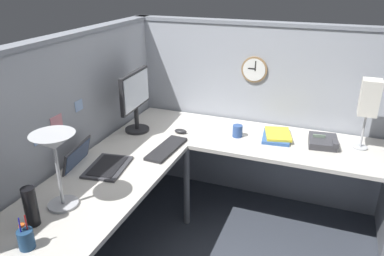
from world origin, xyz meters
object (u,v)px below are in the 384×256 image
object	(u,v)px
monitor	(135,97)
laptop	(94,163)
keyboard	(167,149)
office_phone	(324,142)
thermos_flask	(31,207)
coffee_mug	(238,131)
pen_cup	(26,239)
wall_clock	(254,69)
computer_mouse	(181,131)
desk_lamp_dome	(54,148)
desk_lamp_paper	(369,100)
book_stack	(277,136)

from	to	relation	value
monitor	laptop	distance (m)	0.70
keyboard	office_phone	bearing A→B (deg)	-62.77
keyboard	thermos_flask	bearing A→B (deg)	168.03
laptop	coffee_mug	distance (m)	1.14
monitor	coffee_mug	xyz separation A→B (m)	(0.18, -0.81, -0.25)
pen_cup	wall_clock	xyz separation A→B (m)	(2.00, -0.64, 0.41)
computer_mouse	desk_lamp_dome	bearing A→B (deg)	168.77
computer_mouse	office_phone	xyz separation A→B (m)	(0.15, -1.11, 0.02)
desk_lamp_paper	thermos_flask	bearing A→B (deg)	134.38
keyboard	coffee_mug	world-z (taller)	coffee_mug
book_stack	coffee_mug	bearing A→B (deg)	104.72
desk_lamp_dome	wall_clock	world-z (taller)	wall_clock
desk_lamp_dome	thermos_flask	world-z (taller)	desk_lamp_dome
thermos_flask	laptop	bearing A→B (deg)	5.66
book_stack	coffee_mug	xyz separation A→B (m)	(-0.08, 0.30, 0.03)
desk_lamp_dome	office_phone	distance (m)	1.91
thermos_flask	coffee_mug	distance (m)	1.64
book_stack	wall_clock	bearing A→B (deg)	42.83
laptop	book_stack	world-z (taller)	laptop
desk_lamp_dome	book_stack	xyz separation A→B (m)	(1.36, -0.99, -0.34)
keyboard	book_stack	bearing A→B (deg)	-51.88
book_stack	desk_lamp_paper	size ratio (longest dim) A/B	0.60
monitor	wall_clock	size ratio (longest dim) A/B	2.27
pen_cup	coffee_mug	world-z (taller)	pen_cup
computer_mouse	office_phone	distance (m)	1.12
book_stack	desk_lamp_paper	bearing A→B (deg)	-85.65
desk_lamp_paper	laptop	bearing A→B (deg)	119.44
laptop	desk_lamp_dome	size ratio (longest dim) A/B	0.96
desk_lamp_paper	coffee_mug	size ratio (longest dim) A/B	5.52
computer_mouse	thermos_flask	size ratio (longest dim) A/B	0.47
book_stack	keyboard	bearing A→B (deg)	124.64
wall_clock	keyboard	bearing A→B (deg)	150.32
computer_mouse	book_stack	bearing A→B (deg)	-76.49
keyboard	book_stack	world-z (taller)	book_stack
laptop	desk_lamp_dome	distance (m)	0.57
monitor	wall_clock	world-z (taller)	wall_clock
keyboard	thermos_flask	distance (m)	1.09
computer_mouse	wall_clock	bearing A→B (deg)	-45.10
keyboard	pen_cup	xyz separation A→B (m)	(-1.20, 0.19, 0.04)
keyboard	desk_lamp_paper	size ratio (longest dim) A/B	0.81
pen_cup	keyboard	bearing A→B (deg)	-8.89
laptop	coffee_mug	world-z (taller)	laptop
wall_clock	book_stack	bearing A→B (deg)	-137.17
pen_cup	thermos_flask	size ratio (longest dim) A/B	0.82
pen_cup	coffee_mug	distance (m)	1.74
pen_cup	thermos_flask	bearing A→B (deg)	33.30
keyboard	pen_cup	world-z (taller)	pen_cup
book_stack	wall_clock	distance (m)	0.60
thermos_flask	office_phone	xyz separation A→B (m)	(1.52, -1.37, -0.07)
thermos_flask	coffee_mug	world-z (taller)	thermos_flask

